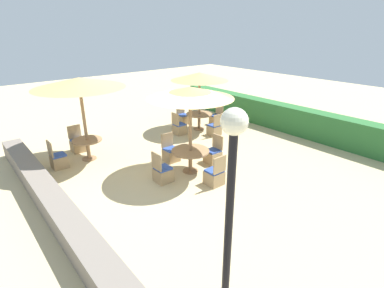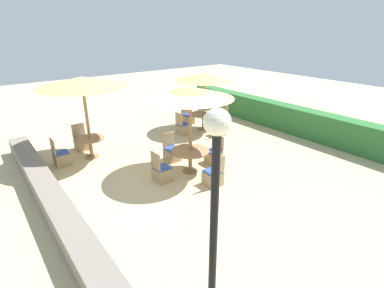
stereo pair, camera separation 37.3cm
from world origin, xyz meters
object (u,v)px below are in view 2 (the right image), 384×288
round_table_back_left (203,117)px  patio_chair_center_south (162,173)px  lamp_post (215,178)px  patio_chair_back_left_east (218,129)px  patio_chair_front_left_west (82,142)px  round_table_center (190,154)px  round_table_front_left (90,143)px  parasol_back_left (204,77)px  patio_chair_back_left_south (183,128)px  patio_chair_center_east (213,177)px  patio_chair_center_west (172,153)px  patio_chair_center_north (214,155)px  patio_chair_front_left_south (61,158)px  patio_chair_back_left_west (188,118)px  patio_chair_back_left_north (221,119)px  parasol_front_left (82,82)px  parasol_center (190,93)px

round_table_back_left → patio_chair_center_south: bearing=-53.5°
lamp_post → patio_chair_back_left_east: 8.43m
patio_chair_front_left_west → round_table_center: patio_chair_front_left_west is taller
round_table_front_left → patio_chair_center_south: size_ratio=1.05×
parasol_back_left → patio_chair_back_left_east: bearing=-0.8°
patio_chair_back_left_south → patio_chair_center_south: size_ratio=1.00×
patio_chair_center_east → patio_chair_back_left_east: bearing=46.3°
patio_chair_center_west → patio_chair_center_north: same height
patio_chair_front_left_south → parasol_back_left: bearing=90.1°
patio_chair_back_left_west → patio_chair_back_left_south: 1.43m
patio_chair_back_left_east → patio_chair_center_east: 4.16m
round_table_front_left → patio_chair_front_left_west: patio_chair_front_left_west is taller
patio_chair_back_left_north → round_table_center: (2.91, -3.93, 0.31)m
parasol_back_left → round_table_center: size_ratio=2.11×
patio_chair_center_east → patio_chair_center_north: 1.48m
parasol_back_left → parasol_front_left: 4.97m
patio_chair_center_north → patio_chair_center_west: bearing=44.4°
parasol_back_left → patio_chair_center_north: parasol_back_left is taller
lamp_post → round_table_center: size_ratio=2.85×
parasol_front_left → patio_chair_center_west: (1.90, 2.07, -2.33)m
round_table_back_left → patio_chair_center_north: (2.89, -1.90, -0.30)m
patio_chair_back_left_north → patio_chair_front_left_south: size_ratio=1.00×
patio_chair_front_left_west → patio_chair_center_north: bearing=128.9°
round_table_back_left → patio_chair_back_left_east: patio_chair_back_left_east is taller
patio_chair_back_left_east → patio_chair_center_west: size_ratio=1.00×
patio_chair_back_left_east → patio_chair_front_left_west: bearing=158.9°
parasol_front_left → patio_chair_center_north: 4.82m
patio_chair_center_north → round_table_front_left: bearing=46.4°
round_table_front_left → patio_chair_back_left_north: bearing=89.8°
round_table_center → patio_chair_center_east: patio_chair_center_east is taller
patio_chair_center_east → patio_chair_front_left_west: bearing=113.1°
patio_chair_back_left_east → patio_chair_center_south: size_ratio=1.00×
lamp_post → patio_chair_back_left_west: 9.98m
patio_chair_center_east → patio_chair_center_west: size_ratio=1.00×
patio_chair_center_south → patio_chair_center_east: same height
lamp_post → patio_chair_back_left_west: lamp_post is taller
round_table_back_left → parasol_center: size_ratio=0.43×
patio_chair_back_left_east → parasol_front_left: 5.56m
parasol_center → round_table_center: size_ratio=2.27×
parasol_back_left → patio_chair_back_left_west: size_ratio=2.64×
patio_chair_front_left_west → patio_chair_center_east: bearing=113.1°
patio_chair_center_east → parasol_front_left: bearing=117.3°
round_table_back_left → patio_chair_center_west: size_ratio=1.21×
parasol_back_left → patio_chair_center_east: parasol_back_left is taller
lamp_post → patio_chair_back_left_south: bearing=147.6°
patio_chair_back_left_south → patio_chair_center_north: (2.94, -0.84, 0.00)m
patio_chair_back_left_west → patio_chair_center_north: 4.36m
patio_chair_back_left_west → patio_chair_front_left_west: (0.13, -4.94, 0.00)m
patio_chair_back_left_north → patio_chair_front_left_west: same height
patio_chair_back_left_south → parasol_back_left: bearing=87.5°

